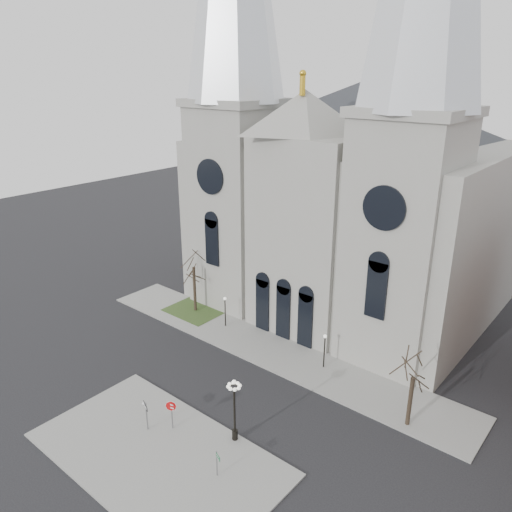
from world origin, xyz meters
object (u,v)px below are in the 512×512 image
Objects in this scene: stop_sign at (171,409)px; one_way_sign at (146,412)px; globe_lamp at (234,403)px; street_name_sign at (217,462)px.

one_way_sign is (-1.33, -1.26, -0.17)m from stop_sign.
street_name_sign is at bearing -65.98° from globe_lamp.
stop_sign is 1.23× the size of street_name_sign.
one_way_sign is (-5.67, -3.34, -1.58)m from globe_lamp.
street_name_sign is at bearing -25.30° from stop_sign.
one_way_sign is at bearing -158.31° from street_name_sign.
stop_sign is at bearing -170.48° from street_name_sign.
globe_lamp reaches higher than stop_sign.
stop_sign is 1.84m from one_way_sign.
globe_lamp is 6.77m from one_way_sign.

